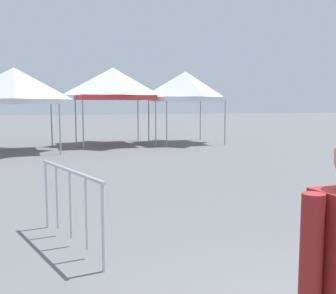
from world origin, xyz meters
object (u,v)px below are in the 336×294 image
(canopy_tent_far_right, at_px, (14,86))
(canopy_tent_right_of_center, at_px, (185,86))
(crowd_barrier_near_person, at_px, (70,192))
(canopy_tent_left_of_center, at_px, (113,84))

(canopy_tent_far_right, distance_m, canopy_tent_right_of_center, 7.92)
(canopy_tent_right_of_center, height_order, crowd_barrier_near_person, canopy_tent_right_of_center)
(canopy_tent_right_of_center, bearing_deg, canopy_tent_left_of_center, 175.37)
(canopy_tent_far_right, xyz_separation_m, canopy_tent_left_of_center, (4.26, 1.68, 0.23))
(canopy_tent_left_of_center, bearing_deg, canopy_tent_far_right, -158.49)
(canopy_tent_right_of_center, xyz_separation_m, crowd_barrier_near_person, (-6.47, -12.98, -2.04))
(crowd_barrier_near_person, bearing_deg, canopy_tent_left_of_center, 77.53)
(canopy_tent_far_right, xyz_separation_m, crowd_barrier_near_person, (1.33, -11.58, -1.90))
(canopy_tent_left_of_center, distance_m, crowd_barrier_near_person, 13.75)
(canopy_tent_left_of_center, relative_size, canopy_tent_right_of_center, 1.03)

